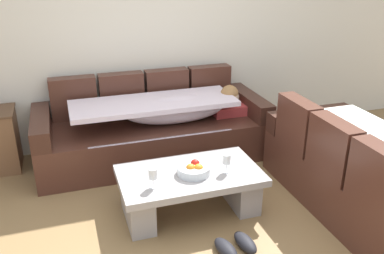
% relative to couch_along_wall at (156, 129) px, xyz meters
% --- Properties ---
extents(ground_plane, '(14.00, 14.00, 0.00)m').
position_rel_couch_along_wall_xyz_m(ground_plane, '(-0.02, -1.62, -0.33)').
color(ground_plane, olive).
extents(back_wall, '(9.00, 0.10, 2.70)m').
position_rel_couch_along_wall_xyz_m(back_wall, '(-0.02, 0.53, 1.02)').
color(back_wall, silver).
rests_on(back_wall, ground_plane).
extents(couch_along_wall, '(2.43, 0.92, 0.88)m').
position_rel_couch_along_wall_xyz_m(couch_along_wall, '(0.00, 0.00, 0.00)').
color(couch_along_wall, '#4A281E').
rests_on(couch_along_wall, ground_plane).
extents(couch_near_window, '(0.92, 1.96, 0.88)m').
position_rel_couch_along_wall_xyz_m(couch_near_window, '(1.45, -1.58, 0.01)').
color(couch_near_window, '#4A281E').
rests_on(couch_near_window, ground_plane).
extents(coffee_table, '(1.20, 0.68, 0.38)m').
position_rel_couch_along_wall_xyz_m(coffee_table, '(0.02, -1.13, -0.09)').
color(coffee_table, '#A09C9C').
rests_on(coffee_table, ground_plane).
extents(fruit_bowl, '(0.28, 0.28, 0.10)m').
position_rel_couch_along_wall_xyz_m(fruit_bowl, '(0.05, -1.16, 0.09)').
color(fruit_bowl, silver).
rests_on(fruit_bowl, coffee_table).
extents(wine_glass_near_left, '(0.07, 0.07, 0.17)m').
position_rel_couch_along_wall_xyz_m(wine_glass_near_left, '(-0.33, -1.27, 0.17)').
color(wine_glass_near_left, silver).
rests_on(wine_glass_near_left, coffee_table).
extents(wine_glass_near_right, '(0.07, 0.07, 0.17)m').
position_rel_couch_along_wall_xyz_m(wine_glass_near_right, '(0.31, -1.22, 0.17)').
color(wine_glass_near_right, silver).
rests_on(wine_glass_near_right, coffee_table).
extents(pair_of_shoes, '(0.33, 0.31, 0.09)m').
position_rel_couch_along_wall_xyz_m(pair_of_shoes, '(0.18, -1.75, -0.28)').
color(pair_of_shoes, black).
rests_on(pair_of_shoes, ground_plane).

